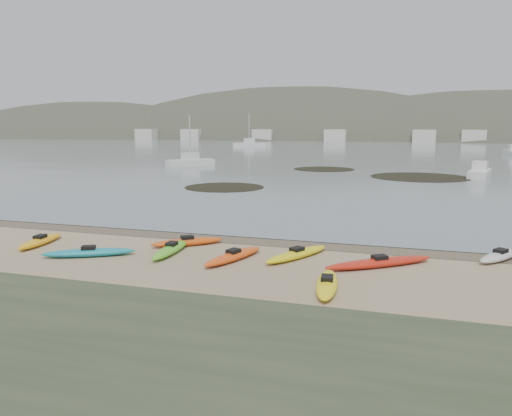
% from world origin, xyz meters
% --- Properties ---
extents(ground, '(600.00, 600.00, 0.00)m').
position_xyz_m(ground, '(0.00, 0.00, 0.00)').
color(ground, tan).
rests_on(ground, ground).
extents(wet_sand, '(60.00, 60.00, 0.00)m').
position_xyz_m(wet_sand, '(0.00, -0.30, 0.00)').
color(wet_sand, brown).
rests_on(wet_sand, ground).
extents(water, '(1200.00, 1200.00, 0.00)m').
position_xyz_m(water, '(0.00, 300.00, 0.01)').
color(water, slate).
rests_on(water, ground).
extents(kayaks, '(21.49, 8.85, 0.34)m').
position_xyz_m(kayaks, '(0.54, -3.70, 0.17)').
color(kayaks, red).
rests_on(kayaks, ground).
extents(kelp_mats, '(25.18, 28.02, 0.04)m').
position_xyz_m(kelp_mats, '(1.16, 30.83, 0.03)').
color(kelp_mats, black).
rests_on(kelp_mats, water).
extents(moored_boats, '(85.68, 81.28, 1.21)m').
position_xyz_m(moored_boats, '(9.22, 81.44, 0.54)').
color(moored_boats, silver).
rests_on(moored_boats, ground).
extents(far_hills, '(550.00, 135.00, 80.00)m').
position_xyz_m(far_hills, '(39.38, 193.97, -15.93)').
color(far_hills, '#384235').
rests_on(far_hills, ground).
extents(far_town, '(199.00, 5.00, 4.00)m').
position_xyz_m(far_town, '(6.00, 145.00, 2.00)').
color(far_town, beige).
rests_on(far_town, ground).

